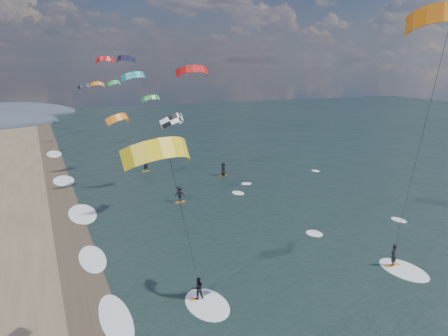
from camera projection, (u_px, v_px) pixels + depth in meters
name	position (u px, v px, depth m)	size (l,w,h in m)	color
ground	(324.00, 330.00, 25.04)	(260.00, 260.00, 0.00)	black
wet_sand_strip	(86.00, 292.00, 29.24)	(3.00, 240.00, 0.00)	#382D23
kitesurfer_near_a	(439.00, 80.00, 23.91)	(7.73, 9.38, 18.32)	orange
kitesurfer_near_b	(183.00, 213.00, 21.94)	(6.83, 8.41, 12.54)	orange
far_kitesurfers	(188.00, 179.00, 53.68)	(10.02, 15.79, 1.85)	orange
bg_kite_field	(126.00, 82.00, 70.15)	(14.41, 74.20, 8.14)	black
shoreline_surf	(95.00, 260.00, 33.93)	(2.40, 79.40, 0.11)	white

